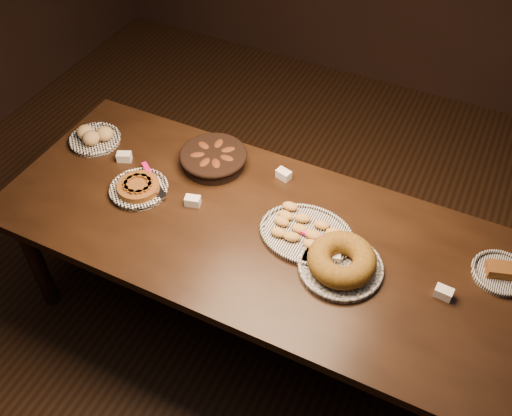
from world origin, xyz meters
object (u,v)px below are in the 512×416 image
at_px(buffet_table, 257,239).
at_px(apple_tart_plate, 139,188).
at_px(madeleine_platter, 306,233).
at_px(bundt_cake_plate, 341,262).

xyz_separation_m(buffet_table, apple_tart_plate, (-0.61, -0.03, 0.09)).
height_order(madeleine_platter, bundt_cake_plate, bundt_cake_plate).
bearing_deg(buffet_table, apple_tart_plate, -176.95).
distance_m(buffet_table, apple_tart_plate, 0.62).
relative_size(buffet_table, madeleine_platter, 5.70).
bearing_deg(buffet_table, bundt_cake_plate, -7.10).
height_order(buffet_table, apple_tart_plate, apple_tart_plate).
xyz_separation_m(apple_tart_plate, bundt_cake_plate, (1.02, -0.02, 0.03)).
bearing_deg(bundt_cake_plate, apple_tart_plate, -179.92).
relative_size(buffet_table, apple_tart_plate, 8.06).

